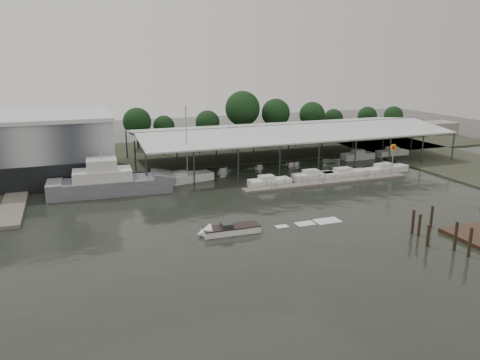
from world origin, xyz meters
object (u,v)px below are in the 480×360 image
object	(u,v)px
speedboat_underway	(226,230)
shell_fuel_sign	(393,154)
white_sailboat	(184,178)
grey_trawler	(111,183)

from	to	relation	value
speedboat_underway	shell_fuel_sign	bearing A→B (deg)	-155.30
shell_fuel_sign	white_sailboat	world-z (taller)	white_sailboat
grey_trawler	speedboat_underway	xyz separation A→B (m)	(10.38, -21.13, -1.19)
shell_fuel_sign	white_sailboat	xyz separation A→B (m)	(-32.77, 8.90, -3.28)
shell_fuel_sign	speedboat_underway	world-z (taller)	shell_fuel_sign
white_sailboat	shell_fuel_sign	bearing A→B (deg)	-28.40
grey_trawler	speedboat_underway	size ratio (longest dim) A/B	0.99
white_sailboat	grey_trawler	bearing A→B (deg)	179.07
grey_trawler	speedboat_underway	world-z (taller)	grey_trawler
shell_fuel_sign	white_sailboat	distance (m)	34.11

